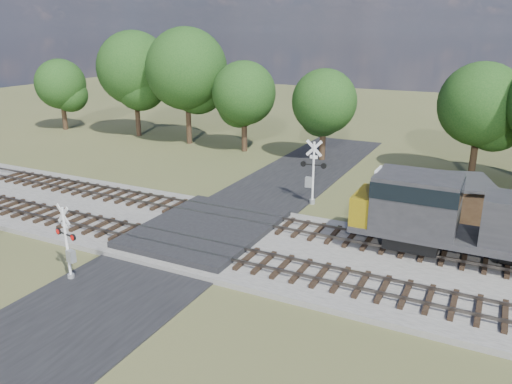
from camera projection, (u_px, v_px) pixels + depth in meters
The scene contains 10 objects.
ground at pixel (202, 238), 29.11m from camera, with size 160.00×160.00×0.00m, color #464E29.
ballast_bed at pixel (374, 267), 25.23m from camera, with size 140.00×10.00×0.30m, color gray.
road at pixel (202, 237), 29.10m from camera, with size 7.00×60.00×0.08m, color black.
crossing_panel at pixel (206, 230), 29.44m from camera, with size 7.00×9.00×0.62m, color #262628.
track_near at pixel (232, 255), 25.95m from camera, with size 140.00×2.60×0.33m.
track_far at pixel (272, 223), 30.20m from camera, with size 140.00×2.60×0.33m.
crossing_signal_near at pixel (68, 250), 23.76m from camera, with size 1.54×0.42×3.84m.
crossing_signal_far at pixel (312, 178), 34.26m from camera, with size 1.83×0.40×4.54m.
equipment_shed at pixel (452, 202), 30.67m from camera, with size 5.36×5.36×2.91m.
treeline at pixel (385, 89), 42.41m from camera, with size 82.19×11.25×11.91m.
Camera 1 is at (14.85, -22.57, 11.60)m, focal length 35.00 mm.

